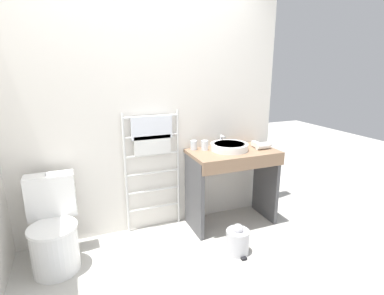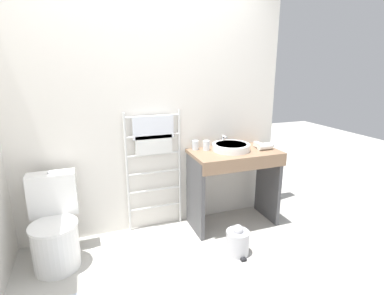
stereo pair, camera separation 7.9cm
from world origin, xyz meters
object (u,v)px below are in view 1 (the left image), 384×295
Objects in this scene: cup_near_wall at (194,145)px; cup_near_edge at (205,145)px; toilet at (54,232)px; towel_radiator at (152,146)px; hair_dryer at (263,145)px; trash_bin at (238,241)px; sink_basin at (229,147)px.

cup_near_wall is 0.12m from cup_near_edge.
towel_radiator is (0.97, 0.30, 0.60)m from toilet.
cup_near_edge is 0.52× the size of hair_dryer.
toilet is 1.18m from towel_radiator.
toilet is at bearing -179.14° from hair_dryer.
hair_dryer is at bearing -19.01° from cup_near_wall.
hair_dryer reaches higher than toilet.
sink_basin is at bearing 71.14° from trash_bin.
toilet is 1.85m from sink_basin.
toilet is 4.00× the size of hair_dryer.
hair_dryer is at bearing -13.26° from sink_basin.
towel_radiator is 0.45m from cup_near_wall.
hair_dryer is at bearing 0.86° from toilet.
towel_radiator is 1.18m from hair_dryer.
hair_dryer is (0.36, -0.08, -0.00)m from sink_basin.
cup_near_wall is 1.06m from trash_bin.
hair_dryer is 1.05m from trash_bin.
sink_basin is at bearing 3.79° from toilet.
sink_basin is at bearing -12.84° from towel_radiator.
cup_near_wall is at bearing 10.96° from toilet.
toilet is 0.63× the size of towel_radiator.
towel_radiator is at bearing 16.98° from toilet.
cup_near_edge is at bearing 94.45° from trash_bin.
cup_near_wall is at bearing 150.48° from cup_near_edge.
sink_basin reaches higher than trash_bin.
cup_near_wall is at bearing -2.86° from towel_radiator.
toilet is at bearing -169.04° from cup_near_wall.
cup_near_wall is (-0.34, 0.16, 0.01)m from sink_basin.
cup_near_edge is (0.10, -0.06, 0.00)m from cup_near_wall.
cup_near_edge is 0.63m from hair_dryer.
towel_radiator is at bearing 171.67° from cup_near_edge.
cup_near_wall is (0.45, -0.02, -0.03)m from towel_radiator.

